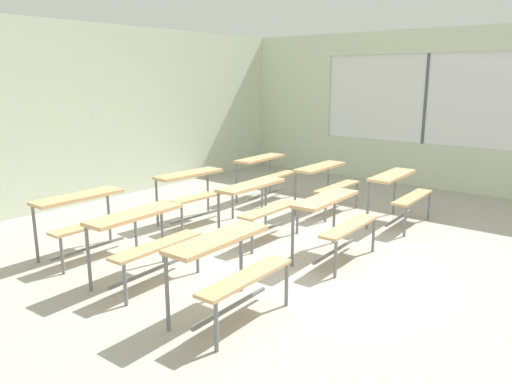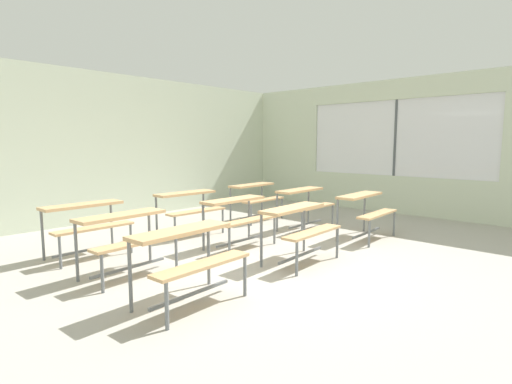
# 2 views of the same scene
# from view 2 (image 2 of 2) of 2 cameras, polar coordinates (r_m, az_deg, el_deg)

# --- Properties ---
(ground) EXTENTS (10.00, 9.00, 0.05)m
(ground) POSITION_cam_2_polar(r_m,az_deg,el_deg) (5.29, 1.48, -10.82)
(ground) COLOR #ADA89E
(wall_back) EXTENTS (10.00, 0.12, 3.00)m
(wall_back) POSITION_cam_2_polar(r_m,az_deg,el_deg) (8.68, -21.65, 5.92)
(wall_back) COLOR beige
(wall_back) RESTS_ON ground
(wall_right) EXTENTS (0.12, 9.00, 3.00)m
(wall_right) POSITION_cam_2_polar(r_m,az_deg,el_deg) (9.35, 22.82, 5.59)
(wall_right) COLOR beige
(wall_right) RESTS_ON ground
(desk_bench_r0c0) EXTENTS (1.12, 0.63, 0.74)m
(desk_bench_r0c0) POSITION_cam_2_polar(r_m,az_deg,el_deg) (4.03, -9.65, -7.93)
(desk_bench_r0c0) COLOR tan
(desk_bench_r0c0) RESTS_ON ground
(desk_bench_r0c1) EXTENTS (1.13, 0.64, 0.74)m
(desk_bench_r0c1) POSITION_cam_2_polar(r_m,az_deg,el_deg) (5.36, 6.23, -4.11)
(desk_bench_r0c1) COLOR tan
(desk_bench_r0c1) RESTS_ON ground
(desk_bench_r0c2) EXTENTS (1.12, 0.64, 0.74)m
(desk_bench_r0c2) POSITION_cam_2_polar(r_m,az_deg,el_deg) (6.88, 15.40, -1.84)
(desk_bench_r0c2) COLOR tan
(desk_bench_r0c2) RESTS_ON ground
(desk_bench_r1c0) EXTENTS (1.13, 0.65, 0.74)m
(desk_bench_r1c0) POSITION_cam_2_polar(r_m,az_deg,el_deg) (5.04, -18.02, -5.13)
(desk_bench_r1c0) COLOR tan
(desk_bench_r1c0) RESTS_ON ground
(desk_bench_r1c1) EXTENTS (1.11, 0.61, 0.74)m
(desk_bench_r1c1) POSITION_cam_2_polar(r_m,az_deg,el_deg) (6.11, -2.49, -2.69)
(desk_bench_r1c1) COLOR tan
(desk_bench_r1c1) RESTS_ON ground
(desk_bench_r1c2) EXTENTS (1.11, 0.61, 0.74)m
(desk_bench_r1c2) POSITION_cam_2_polar(r_m,az_deg,el_deg) (7.42, 6.95, -1.01)
(desk_bench_r1c2) COLOR tan
(desk_bench_r1c2) RESTS_ON ground
(desk_bench_r2c0) EXTENTS (1.11, 0.60, 0.74)m
(desk_bench_r2c0) POSITION_cam_2_polar(r_m,az_deg,el_deg) (6.08, -23.07, -3.31)
(desk_bench_r2c0) COLOR tan
(desk_bench_r2c0) RESTS_ON ground
(desk_bench_r2c1) EXTENTS (1.12, 0.64, 0.74)m
(desk_bench_r2c1) POSITION_cam_2_polar(r_m,az_deg,el_deg) (7.00, -9.52, -1.53)
(desk_bench_r2c1) COLOR tan
(desk_bench_r2c1) RESTS_ON ground
(desk_bench_r2c2) EXTENTS (1.12, 0.63, 0.74)m
(desk_bench_r2c2) POSITION_cam_2_polar(r_m,az_deg,el_deg) (8.24, -0.02, -0.15)
(desk_bench_r2c2) COLOR tan
(desk_bench_r2c2) RESTS_ON ground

